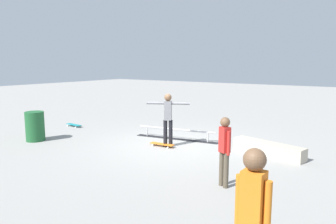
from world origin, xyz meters
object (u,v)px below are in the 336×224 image
at_px(skate_ledge, 268,149).
at_px(trash_bin, 35,126).
at_px(bystander_orange_shirt, 252,218).
at_px(loose_skateboard_teal, 74,125).
at_px(grind_rail, 176,135).
at_px(skateboard_main, 162,144).
at_px(skater_main, 168,116).
at_px(bystander_red_shirt, 224,148).

bearing_deg(skate_ledge, trash_bin, 21.00).
height_order(bystander_orange_shirt, loose_skateboard_teal, bystander_orange_shirt).
distance_m(bystander_orange_shirt, loose_skateboard_teal, 10.81).
bearing_deg(loose_skateboard_teal, bystander_orange_shirt, -26.44).
bearing_deg(trash_bin, grind_rail, -143.27).
xyz_separation_m(skateboard_main, bystander_orange_shirt, (-4.56, 4.81, 0.90)).
relative_size(skate_ledge, skater_main, 1.26).
bearing_deg(skate_ledge, skater_main, 15.32).
bearing_deg(bystander_orange_shirt, skater_main, -46.06).
xyz_separation_m(skateboard_main, trash_bin, (3.94, 1.75, 0.41)).
relative_size(bystander_red_shirt, trash_bin, 1.52).
bearing_deg(bystander_red_shirt, grind_rail, -14.82).
height_order(skate_ledge, bystander_red_shirt, bystander_red_shirt).
xyz_separation_m(bystander_red_shirt, loose_skateboard_teal, (7.73, -2.46, -0.76)).
height_order(grind_rail, bystander_red_shirt, bystander_red_shirt).
xyz_separation_m(grind_rail, skate_ledge, (-3.17, 0.15, 0.03)).
bearing_deg(skateboard_main, skater_main, -139.09).
distance_m(skateboard_main, trash_bin, 4.33).
height_order(skate_ledge, trash_bin, trash_bin).
bearing_deg(bystander_orange_shirt, trash_bin, -17.70).
distance_m(skate_ledge, trash_bin, 7.45).
height_order(bystander_red_shirt, trash_bin, bystander_red_shirt).
height_order(loose_skateboard_teal, trash_bin, trash_bin).
distance_m(skater_main, trash_bin, 4.51).
xyz_separation_m(loose_skateboard_teal, trash_bin, (-0.85, 2.29, 0.41)).
relative_size(grind_rail, skateboard_main, 3.65).
height_order(bystander_red_shirt, loose_skateboard_teal, bystander_red_shirt).
height_order(skater_main, bystander_orange_shirt, bystander_orange_shirt).
relative_size(skater_main, trash_bin, 1.69).
relative_size(skate_ledge, bystander_red_shirt, 1.40).
bearing_deg(bystander_red_shirt, bystander_orange_shirt, 148.27).
relative_size(skater_main, skateboard_main, 2.03).
relative_size(grind_rail, skater_main, 1.80).
height_order(grind_rail, skateboard_main, grind_rail).
xyz_separation_m(skate_ledge, trash_bin, (6.95, 2.67, 0.31)).
distance_m(skateboard_main, bystander_orange_shirt, 6.69).
distance_m(skate_ledge, skater_main, 3.08).
height_order(grind_rail, trash_bin, trash_bin).
xyz_separation_m(bystander_red_shirt, trash_bin, (6.89, -0.17, -0.35)).
height_order(skater_main, loose_skateboard_teal, skater_main).
bearing_deg(loose_skateboard_teal, grind_rail, 9.93).
height_order(grind_rail, loose_skateboard_teal, grind_rail).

